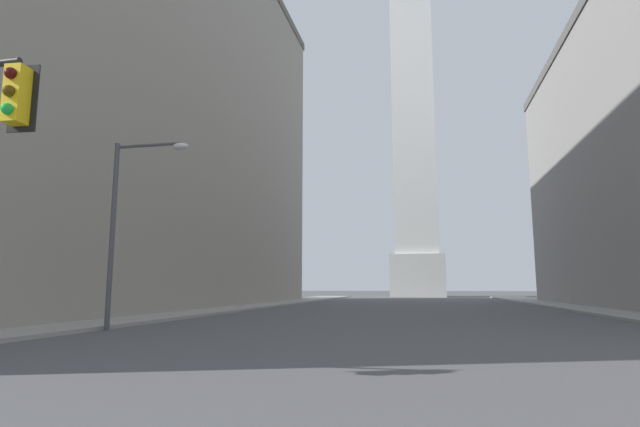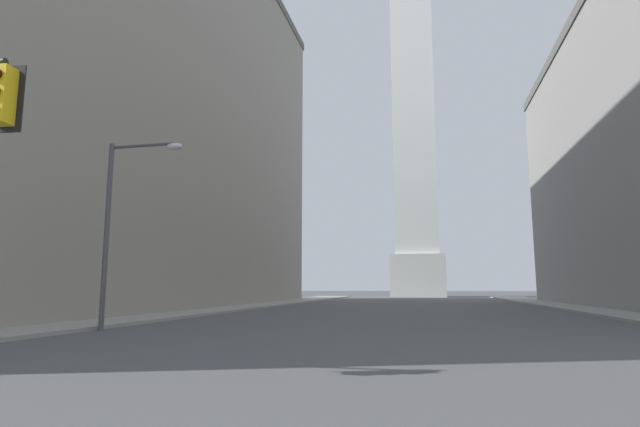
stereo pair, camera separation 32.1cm
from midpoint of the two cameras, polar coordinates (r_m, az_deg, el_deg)
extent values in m
cube|color=gray|center=(33.71, -13.91, -10.78)|extent=(5.00, 100.26, 0.15)
cube|color=gray|center=(44.82, -25.89, 11.68)|extent=(22.98, 54.86, 32.71)
cube|color=silver|center=(83.79, 11.28, -7.01)|extent=(8.65, 8.65, 6.76)
cube|color=silver|center=(89.83, 10.71, 12.96)|extent=(6.92, 6.92, 54.64)
cube|color=yellow|center=(11.14, -31.82, 11.39)|extent=(0.37, 0.37, 1.10)
cube|color=black|center=(11.27, -31.23, 11.12)|extent=(0.58, 0.08, 1.32)
cylinder|color=#4C4C51|center=(20.88, -22.80, -2.25)|extent=(0.20, 0.20, 7.24)
cylinder|color=#4C4C51|center=(20.77, -19.16, 7.35)|extent=(2.71, 0.12, 0.12)
sphere|color=#4C4C51|center=(21.49, -22.27, 6.99)|extent=(0.20, 0.20, 0.20)
ellipsoid|color=silver|center=(20.08, -15.85, 7.38)|extent=(0.64, 0.36, 0.26)
camera|label=1|loc=(0.16, -89.87, -0.02)|focal=28.00mm
camera|label=2|loc=(0.16, 90.13, 0.02)|focal=28.00mm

